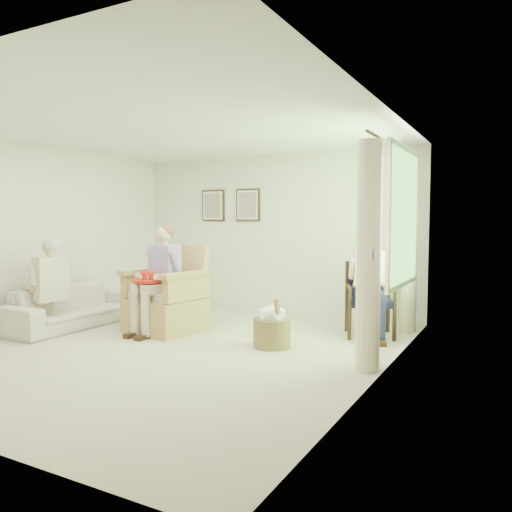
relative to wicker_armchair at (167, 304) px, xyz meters
name	(u,v)px	position (x,y,z in m)	size (l,w,h in m)	color
floor	(171,347)	(0.58, -0.67, -0.37)	(5.50, 5.50, 0.00)	beige
back_wall	(272,233)	(0.58, 2.08, 0.93)	(5.00, 0.04, 2.60)	silver
left_wall	(29,236)	(-1.92, -0.67, 0.93)	(0.04, 5.50, 2.60)	silver
right_wall	(380,243)	(3.08, -0.67, 0.93)	(0.04, 5.50, 2.60)	silver
ceiling	(168,127)	(0.58, -0.67, 2.23)	(5.00, 5.50, 0.02)	white
window	(404,214)	(3.04, 0.53, 1.21)	(0.13, 2.50, 1.63)	#2D6B23
curtain_left	(369,257)	(2.91, -0.45, 0.78)	(0.34, 0.34, 2.30)	#F4E2BF
curtain_right	(408,248)	(2.91, 1.51, 0.78)	(0.34, 0.34, 2.30)	#F4E2BF
framed_print_left	(213,206)	(-0.57, 2.04, 1.41)	(0.45, 0.05, 0.55)	#382114
framed_print_right	(248,205)	(0.13, 2.04, 1.41)	(0.45, 0.05, 0.55)	#382114
wicker_armchair	(167,304)	(0.00, 0.00, 0.00)	(0.92, 0.91, 1.17)	tan
wood_armchair	(372,296)	(2.53, 1.09, 0.14)	(0.61, 0.57, 0.93)	black
sofa	(72,306)	(-1.37, -0.42, -0.08)	(0.77, 1.98, 0.58)	beige
person_wicker	(160,271)	(0.00, -0.15, 0.47)	(0.40, 0.62, 1.41)	beige
person_dark	(369,277)	(2.53, 0.94, 0.41)	(0.40, 0.63, 1.35)	#1C1E3D
person_sofa	(47,281)	(-1.37, -0.83, 0.33)	(0.42, 0.63, 1.25)	beige
red_hat	(148,279)	(-0.04, -0.35, 0.38)	(0.37, 0.37, 0.14)	#B62312
hatbox	(272,326)	(1.66, -0.12, -0.12)	(0.46, 0.46, 0.66)	tan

